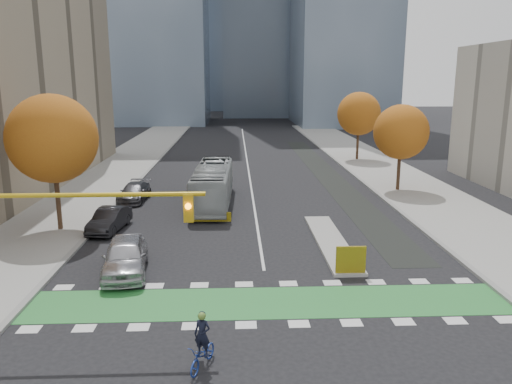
{
  "coord_description": "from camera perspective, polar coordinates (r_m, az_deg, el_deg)",
  "views": [
    {
      "loc": [
        -1.35,
        -17.54,
        9.02
      ],
      "look_at": [
        -0.22,
        8.96,
        3.0
      ],
      "focal_mm": 35.0,
      "sensor_mm": 36.0,
      "label": 1
    }
  ],
  "objects": [
    {
      "name": "ground",
      "position": [
        19.77,
        1.81,
        -14.37
      ],
      "size": [
        300.0,
        300.0,
        0.0
      ],
      "primitive_type": "plane",
      "color": "black",
      "rests_on": "ground"
    },
    {
      "name": "sidewalk_west",
      "position": [
        40.46,
        -19.84,
        -0.76
      ],
      "size": [
        7.0,
        120.0,
        0.15
      ],
      "primitive_type": "cube",
      "color": "gray",
      "rests_on": "ground"
    },
    {
      "name": "sidewalk_east",
      "position": [
        41.35,
        18.68,
        -0.39
      ],
      "size": [
        7.0,
        120.0,
        0.15
      ],
      "primitive_type": "cube",
      "color": "gray",
      "rests_on": "ground"
    },
    {
      "name": "curb_west",
      "position": [
        39.55,
        -15.0,
        -0.73
      ],
      "size": [
        0.3,
        120.0,
        0.16
      ],
      "primitive_type": "cube",
      "color": "gray",
      "rests_on": "ground"
    },
    {
      "name": "curb_east",
      "position": [
        40.23,
        14.02,
        -0.45
      ],
      "size": [
        0.3,
        120.0,
        0.16
      ],
      "primitive_type": "cube",
      "color": "gray",
      "rests_on": "ground"
    },
    {
      "name": "bike_crossing",
      "position": [
        21.11,
        1.5,
        -12.5
      ],
      "size": [
        20.0,
        3.0,
        0.01
      ],
      "primitive_type": "cube",
      "color": "#287C34",
      "rests_on": "ground"
    },
    {
      "name": "centre_line",
      "position": [
        58.26,
        -1.08,
        3.89
      ],
      "size": [
        0.15,
        70.0,
        0.01
      ],
      "primitive_type": "cube",
      "color": "silver",
      "rests_on": "ground"
    },
    {
      "name": "bike_lane_paint",
      "position": [
        49.19,
        7.98,
        2.1
      ],
      "size": [
        2.5,
        50.0,
        0.01
      ],
      "primitive_type": "cube",
      "color": "black",
      "rests_on": "ground"
    },
    {
      "name": "median_island",
      "position": [
        28.51,
        8.55,
        -5.63
      ],
      "size": [
        1.6,
        10.0,
        0.16
      ],
      "primitive_type": "cube",
      "color": "gray",
      "rests_on": "ground"
    },
    {
      "name": "hazard_board",
      "position": [
        23.85,
        10.78,
        -7.61
      ],
      "size": [
        1.4,
        0.12,
        1.3
      ],
      "primitive_type": "cube",
      "color": "yellow",
      "rests_on": "median_island"
    },
    {
      "name": "tree_west",
      "position": [
        31.59,
        -22.24,
        5.65
      ],
      "size": [
        5.2,
        5.2,
        8.22
      ],
      "color": "#332114",
      "rests_on": "ground"
    },
    {
      "name": "tree_east_near",
      "position": [
        41.94,
        16.25,
        6.6
      ],
      "size": [
        4.4,
        4.4,
        7.08
      ],
      "color": "#332114",
      "rests_on": "ground"
    },
    {
      "name": "tree_east_far",
      "position": [
        57.37,
        11.68,
        8.75
      ],
      "size": [
        4.8,
        4.8,
        7.65
      ],
      "color": "#332114",
      "rests_on": "ground"
    },
    {
      "name": "traffic_signal_west",
      "position": [
        18.93,
        -22.72,
        -3.51
      ],
      "size": [
        8.53,
        0.56,
        5.2
      ],
      "color": "#BF9914",
      "rests_on": "ground"
    },
    {
      "name": "cyclist",
      "position": [
        16.68,
        -6.11,
        -17.46
      ],
      "size": [
        1.16,
        1.76,
        1.92
      ],
      "rotation": [
        0.0,
        0.0,
        -0.39
      ],
      "color": "navy",
      "rests_on": "ground"
    },
    {
      "name": "bus",
      "position": [
        36.61,
        -4.96,
        0.86
      ],
      "size": [
        2.86,
        10.72,
        2.96
      ],
      "primitive_type": "imported",
      "rotation": [
        0.0,
        0.0,
        -0.03
      ],
      "color": "#A4AAAB",
      "rests_on": "ground"
    },
    {
      "name": "parked_car_a",
      "position": [
        24.56,
        -14.72,
        -7.11
      ],
      "size": [
        2.61,
        5.16,
        1.68
      ],
      "primitive_type": "imported",
      "rotation": [
        0.0,
        0.0,
        0.13
      ],
      "color": "#A9A9AE",
      "rests_on": "ground"
    },
    {
      "name": "parked_car_b",
      "position": [
        31.54,
        -16.4,
        -3.06
      ],
      "size": [
        2.0,
        4.37,
        1.39
      ],
      "primitive_type": "imported",
      "rotation": [
        0.0,
        0.0,
        -0.13
      ],
      "color": "black",
      "rests_on": "ground"
    },
    {
      "name": "parked_car_c",
      "position": [
        38.81,
        -13.74,
        -0.02
      ],
      "size": [
        2.13,
        4.66,
        1.32
      ],
      "primitive_type": "imported",
      "rotation": [
        0.0,
        0.0,
        -0.06
      ],
      "color": "#444347",
      "rests_on": "ground"
    }
  ]
}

